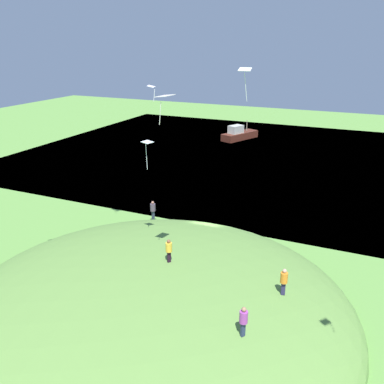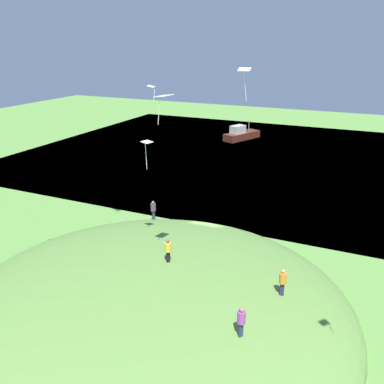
{
  "view_description": "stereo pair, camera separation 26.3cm",
  "coord_description": "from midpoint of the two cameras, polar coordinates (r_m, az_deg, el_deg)",
  "views": [
    {
      "loc": [
        31.76,
        12.76,
        17.15
      ],
      "look_at": [
        2.53,
        -0.43,
        5.55
      ],
      "focal_mm": 39.59,
      "sensor_mm": 36.0,
      "label": 1
    },
    {
      "loc": [
        31.65,
        13.0,
        17.15
      ],
      "look_at": [
        2.53,
        -0.43,
        5.55
      ],
      "focal_mm": 39.59,
      "sensor_mm": 36.0,
      "label": 2
    }
  ],
  "objects": [
    {
      "name": "grass_hill",
      "position": [
        29.47,
        -5.64,
        -15.81
      ],
      "size": [
        27.1,
        27.0,
        6.55
      ],
      "primitive_type": "ellipsoid",
      "color": "#5E893E",
      "rests_on": "ground_plane"
    },
    {
      "name": "ground_plane",
      "position": [
        38.28,
        1.96,
        -6.74
      ],
      "size": [
        160.0,
        160.0,
        0.0
      ],
      "primitive_type": "plane",
      "color": "#5D913F"
    },
    {
      "name": "person_watching_kites",
      "position": [
        26.35,
        12.0,
        -11.36
      ],
      "size": [
        0.58,
        0.58,
        1.76
      ],
      "rotation": [
        0.0,
        0.0,
        5.11
      ],
      "color": "#282448",
      "rests_on": "grass_hill"
    },
    {
      "name": "person_with_child",
      "position": [
        27.96,
        -3.41,
        -7.57
      ],
      "size": [
        0.6,
        0.6,
        1.65
      ],
      "rotation": [
        0.0,
        0.0,
        2.43
      ],
      "color": "black",
      "rests_on": "grass_hill"
    },
    {
      "name": "person_walking_path",
      "position": [
        38.67,
        -5.49,
        -2.19
      ],
      "size": [
        0.6,
        0.6,
        1.79
      ],
      "rotation": [
        0.0,
        0.0,
        1.26
      ],
      "color": "#2B3447",
      "rests_on": "grass_hill"
    },
    {
      "name": "kite_8",
      "position": [
        23.1,
        -4.04,
        12.64
      ],
      "size": [
        1.08,
        0.81,
        1.59
      ],
      "color": "white"
    },
    {
      "name": "kite_4",
      "position": [
        31.37,
        -5.73,
        13.89
      ],
      "size": [
        0.86,
        0.71,
        1.11
      ],
      "color": "white"
    },
    {
      "name": "person_near_shore",
      "position": [
        22.63,
        6.61,
        -16.53
      ],
      "size": [
        0.6,
        0.6,
        1.75
      ],
      "rotation": [
        0.0,
        0.0,
        5.76
      ],
      "color": "#283251",
      "rests_on": "grass_hill"
    },
    {
      "name": "kite_0",
      "position": [
        28.95,
        -6.32,
        6.42
      ],
      "size": [
        0.85,
        0.96,
        2.04
      ],
      "color": "white"
    },
    {
      "name": "boat_on_lake",
      "position": [
        77.87,
        6.24,
        7.73
      ],
      "size": [
        7.9,
        5.09,
        3.21
      ],
      "rotation": [
        0.0,
        0.0,
        5.89
      ],
      "color": "#4E2218",
      "rests_on": "lake_water"
    },
    {
      "name": "kite_6",
      "position": [
        27.86,
        6.88,
        15.74
      ],
      "size": [
        0.63,
        0.83,
        2.13
      ],
      "color": "silver"
    },
    {
      "name": "lake_water",
      "position": [
        65.93,
        12.18,
        4.17
      ],
      "size": [
        54.93,
        80.0,
        0.4
      ],
      "primitive_type": "cube",
      "color": "navy",
      "rests_on": "ground_plane"
    }
  ]
}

